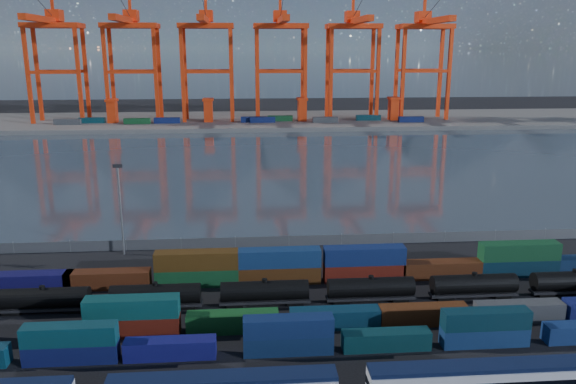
{
  "coord_description": "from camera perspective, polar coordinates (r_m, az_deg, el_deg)",
  "views": [
    {
      "loc": [
        -7.86,
        -71.27,
        36.04
      ],
      "look_at": [
        0.0,
        30.0,
        10.0
      ],
      "focal_mm": 35.0,
      "sensor_mm": 36.0,
      "label": 1
    }
  ],
  "objects": [
    {
      "name": "gantry_cranes",
      "position": [
        274.54,
        -4.52,
        15.37
      ],
      "size": [
        200.73,
        49.41,
        66.91
      ],
      "color": "red",
      "rests_on": "ground"
    },
    {
      "name": "container_row_mid",
      "position": [
        77.14,
        8.38,
        -11.93
      ],
      "size": [
        141.48,
        2.44,
        5.21
      ],
      "color": "#424548",
      "rests_on": "ground"
    },
    {
      "name": "far_quay",
      "position": [
        283.56,
        -2.84,
        7.26
      ],
      "size": [
        700.0,
        70.0,
        2.0
      ],
      "primitive_type": "cube",
      "color": "#514F4C",
      "rests_on": "ground"
    },
    {
      "name": "waterfront_fence",
      "position": [
        105.57,
        0.08,
        -5.01
      ],
      "size": [
        160.12,
        0.12,
        2.2
      ],
      "color": "#595B5E",
      "rests_on": "ground"
    },
    {
      "name": "container_row_south",
      "position": [
        70.25,
        -6.37,
        -14.83
      ],
      "size": [
        139.06,
        2.22,
        4.73
      ],
      "color": "#393A3D",
      "rests_on": "ground"
    },
    {
      "name": "quay_containers",
      "position": [
        268.76,
        -5.11,
        7.32
      ],
      "size": [
        172.58,
        10.99,
        2.6
      ],
      "color": "navy",
      "rests_on": "far_quay"
    },
    {
      "name": "ground",
      "position": [
        80.25,
        1.7,
        -12.31
      ],
      "size": [
        700.0,
        700.0,
        0.0
      ],
      "primitive_type": "plane",
      "color": "black",
      "rests_on": "ground"
    },
    {
      "name": "yard_light_mast",
      "position": [
        103.28,
        -16.66,
        -1.25
      ],
      "size": [
        1.6,
        0.4,
        16.6
      ],
      "color": "slate",
      "rests_on": "ground"
    },
    {
      "name": "container_row_north",
      "position": [
        90.88,
        6.86,
        -7.63
      ],
      "size": [
        142.17,
        2.63,
        5.6
      ],
      "color": "navy",
      "rests_on": "ground"
    },
    {
      "name": "straddle_carriers",
      "position": [
        272.79,
        -3.32,
        8.41
      ],
      "size": [
        140.0,
        7.0,
        11.1
      ],
      "color": "red",
      "rests_on": "far_quay"
    },
    {
      "name": "tanker_string",
      "position": [
        82.26,
        -7.87,
        -10.2
      ],
      "size": [
        121.59,
        2.81,
        4.02
      ],
      "color": "black",
      "rests_on": "ground"
    },
    {
      "name": "harbor_water",
      "position": [
        180.09,
        -1.85,
        2.83
      ],
      "size": [
        700.0,
        700.0,
        0.0
      ],
      "primitive_type": "plane",
      "color": "#34404B",
      "rests_on": "ground"
    }
  ]
}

